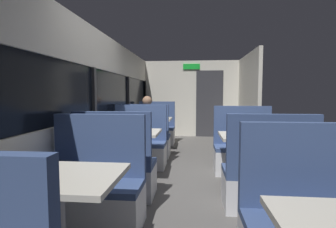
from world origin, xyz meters
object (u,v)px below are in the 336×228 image
Objects in this scene: bench_far_window_facing_end at (147,141)px; dining_table_rear_aisle at (253,142)px; dining_table_near_window at (57,188)px; bench_rear_aisle_facing_end at (267,181)px; dining_table_mid_window at (130,138)px; bench_mid_window_facing_end at (117,171)px; seated_passenger at (147,131)px; bench_far_window_facing_entry at (156,131)px; bench_rear_aisle_facing_entry at (243,153)px; bench_near_window_facing_entry at (95,193)px; dining_table_far_window at (152,122)px; bench_mid_window_facing_entry at (139,148)px.

bench_far_window_facing_end is 2.44m from dining_table_rear_aisle.
dining_table_near_window is 2.19m from bench_rear_aisle_facing_end.
dining_table_mid_window is 1.80m from dining_table_rear_aisle.
dining_table_rear_aisle is at bearing 47.09° from dining_table_near_window.
dining_table_near_window is at bearing -90.00° from bench_mid_window_facing_end.
seated_passenger is at bearing 126.74° from bench_rear_aisle_facing_end.
dining_table_near_window is 3.63m from seated_passenger.
bench_rear_aisle_facing_entry is (1.79, -2.33, 0.00)m from bench_far_window_facing_entry.
bench_far_window_facing_end is (0.00, 2.13, 0.00)m from bench_mid_window_facing_end.
bench_far_window_facing_entry is at bearing 120.61° from dining_table_rear_aisle.
bench_near_window_facing_entry is 3.57m from dining_table_far_window.
bench_mid_window_facing_entry is 0.73m from bench_far_window_facing_end.
dining_table_near_window is 1.00× the size of dining_table_mid_window.
dining_table_near_window is 1.00× the size of dining_table_rear_aisle.
dining_table_rear_aisle is 0.82× the size of bench_rear_aisle_facing_entry.
dining_table_mid_window is 2.13m from dining_table_far_window.
seated_passenger is at bearing 90.00° from bench_far_window_facing_end.
bench_mid_window_facing_entry is (0.00, 1.40, 0.00)m from bench_mid_window_facing_end.
bench_near_window_facing_entry is at bearing 90.00° from dining_table_near_window.
seated_passenger is at bearing 136.50° from dining_table_rear_aisle.
bench_far_window_facing_entry is at bearing 90.00° from seated_passenger.
dining_table_far_window is at bearing 90.00° from dining_table_mid_window.
dining_table_far_window is at bearing 137.75° from bench_rear_aisle_facing_entry.
bench_rear_aisle_facing_end reaches higher than dining_table_rear_aisle.
dining_table_near_window is 0.82× the size of bench_mid_window_facing_entry.
bench_far_window_facing_entry is (0.00, 0.70, -0.31)m from dining_table_far_window.
bench_far_window_facing_end is at bearing 152.63° from bench_rear_aisle_facing_entry.
dining_table_mid_window is at bearing 153.32° from bench_rear_aisle_facing_end.
dining_table_far_window is 0.82× the size of bench_rear_aisle_facing_entry.
seated_passenger is (-1.79, 1.00, 0.21)m from bench_rear_aisle_facing_entry.
dining_table_mid_window is 0.82× the size of bench_mid_window_facing_entry.
dining_table_near_window is 0.82× the size of bench_far_window_facing_end.
dining_table_near_window is at bearing -132.91° from dining_table_rear_aisle.
bench_rear_aisle_facing_end is at bearing -90.00° from bench_rear_aisle_facing_entry.
bench_mid_window_facing_entry is at bearing 90.00° from bench_mid_window_facing_end.
bench_rear_aisle_facing_end is 1.40m from bench_rear_aisle_facing_entry.
bench_rear_aisle_facing_end reaches higher than dining_table_near_window.
bench_near_window_facing_entry is 2.85m from bench_far_window_facing_end.
bench_near_window_facing_entry is 1.00× the size of bench_mid_window_facing_end.
dining_table_near_window is at bearing -124.29° from bench_rear_aisle_facing_entry.
bench_far_window_facing_end is 1.00× the size of bench_far_window_facing_entry.
bench_mid_window_facing_end is 2.15m from bench_rear_aisle_facing_entry.
bench_rear_aisle_facing_entry is (1.79, -1.63, -0.31)m from dining_table_far_window.
bench_near_window_facing_entry is 1.22× the size of dining_table_far_window.
bench_near_window_facing_entry is 2.63m from bench_rear_aisle_facing_entry.
bench_far_window_facing_end is at bearing 90.00° from bench_near_window_facing_entry.
bench_far_window_facing_entry reaches higher than dining_table_near_window.
seated_passenger is at bearing -90.00° from bench_far_window_facing_entry.
bench_far_window_facing_end is (0.00, 2.85, 0.00)m from bench_near_window_facing_entry.
bench_far_window_facing_end reaches higher than dining_table_mid_window.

